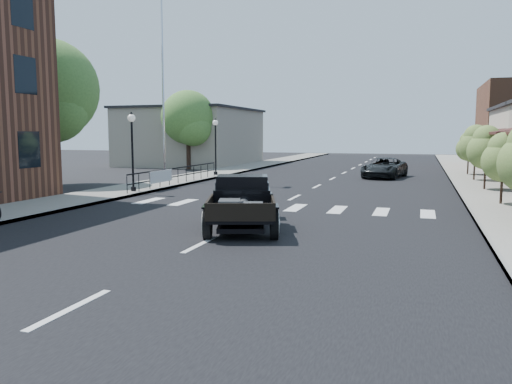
% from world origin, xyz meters
% --- Properties ---
extents(ground, '(120.00, 120.00, 0.00)m').
position_xyz_m(ground, '(0.00, 0.00, 0.00)').
color(ground, black).
rests_on(ground, ground).
extents(road, '(14.00, 80.00, 0.02)m').
position_xyz_m(road, '(0.00, 15.00, 0.01)').
color(road, black).
rests_on(road, ground).
extents(road_markings, '(12.00, 60.00, 0.06)m').
position_xyz_m(road_markings, '(0.00, 10.00, 0.00)').
color(road_markings, silver).
rests_on(road_markings, ground).
extents(sidewalk_left, '(3.00, 80.00, 0.15)m').
position_xyz_m(sidewalk_left, '(-8.50, 15.00, 0.07)').
color(sidewalk_left, gray).
rests_on(sidewalk_left, ground).
extents(sidewalk_right, '(3.00, 80.00, 0.15)m').
position_xyz_m(sidewalk_right, '(8.50, 15.00, 0.07)').
color(sidewalk_right, '#99968B').
rests_on(sidewalk_right, ground).
extents(low_building_left, '(10.00, 12.00, 5.00)m').
position_xyz_m(low_building_left, '(-15.00, 28.00, 2.50)').
color(low_building_left, gray).
rests_on(low_building_left, ground).
extents(railing, '(0.08, 10.00, 1.00)m').
position_xyz_m(railing, '(-7.30, 10.00, 0.65)').
color(railing, black).
rests_on(railing, sidewalk_left).
extents(banner, '(0.04, 2.20, 0.60)m').
position_xyz_m(banner, '(-7.22, 8.00, 0.45)').
color(banner, silver).
rests_on(banner, sidewalk_left).
extents(lamp_post_b, '(0.36, 0.36, 3.73)m').
position_xyz_m(lamp_post_b, '(-7.60, 6.00, 2.01)').
color(lamp_post_b, black).
rests_on(lamp_post_b, sidewalk_left).
extents(lamp_post_c, '(0.36, 0.36, 3.73)m').
position_xyz_m(lamp_post_c, '(-7.60, 16.00, 2.01)').
color(lamp_post_c, black).
rests_on(lamp_post_c, sidewalk_left).
extents(flagpole, '(0.12, 0.12, 13.19)m').
position_xyz_m(flagpole, '(-9.20, 12.00, 6.75)').
color(flagpole, silver).
rests_on(flagpole, sidewalk_left).
extents(big_tree_near, '(5.42, 5.42, 7.96)m').
position_xyz_m(big_tree_near, '(-14.00, 8.00, 3.98)').
color(big_tree_near, '#457130').
rests_on(big_tree_near, ground).
extents(big_tree_far, '(4.30, 4.30, 6.31)m').
position_xyz_m(big_tree_far, '(-12.50, 22.00, 3.16)').
color(big_tree_far, '#457130').
rests_on(big_tree_far, ground).
extents(small_tree_b, '(1.59, 1.59, 2.65)m').
position_xyz_m(small_tree_b, '(8.30, 6.74, 1.48)').
color(small_tree_b, '#556E32').
rests_on(small_tree_b, sidewalk_right).
extents(small_tree_c, '(1.80, 1.80, 3.00)m').
position_xyz_m(small_tree_c, '(8.30, 12.16, 1.65)').
color(small_tree_c, '#556E32').
rests_on(small_tree_c, sidewalk_right).
extents(small_tree_d, '(1.87, 1.87, 3.11)m').
position_xyz_m(small_tree_d, '(8.30, 17.39, 1.71)').
color(small_tree_d, '#556E32').
rests_on(small_tree_d, sidewalk_right).
extents(small_tree_e, '(1.65, 1.65, 2.74)m').
position_xyz_m(small_tree_e, '(8.30, 21.73, 1.52)').
color(small_tree_e, '#556E32').
rests_on(small_tree_e, sidewalk_right).
extents(hotrod_pickup, '(3.57, 5.15, 1.63)m').
position_xyz_m(hotrod_pickup, '(0.24, -0.49, 0.81)').
color(hotrod_pickup, black).
rests_on(hotrod_pickup, ground).
extents(second_car, '(2.96, 4.97, 1.29)m').
position_xyz_m(second_car, '(3.07, 18.76, 0.65)').
color(second_car, black).
rests_on(second_car, ground).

